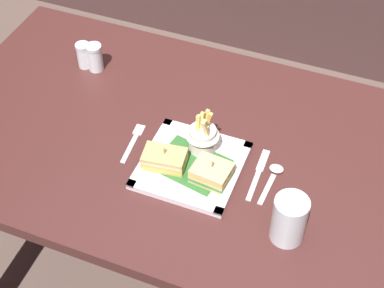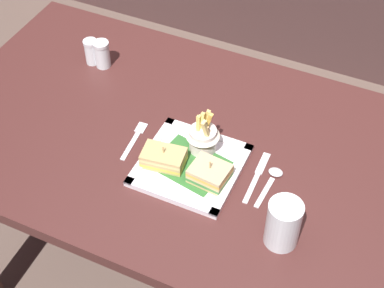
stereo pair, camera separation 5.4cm
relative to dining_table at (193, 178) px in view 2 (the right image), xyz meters
name	(u,v)px [view 2 (the right image)]	position (x,y,z in m)	size (l,w,h in m)	color
dining_table	(193,178)	(0.00, 0.00, 0.00)	(1.37, 0.77, 0.75)	#45221F
square_plate	(190,166)	(0.03, -0.08, 0.14)	(0.24, 0.24, 0.02)	white
sandwich_half_left	(164,158)	(-0.03, -0.10, 0.17)	(0.11, 0.08, 0.06)	tan
sandwich_half_right	(210,174)	(0.09, -0.10, 0.17)	(0.09, 0.08, 0.06)	tan
fries_cup	(203,135)	(0.03, -0.02, 0.19)	(0.08, 0.08, 0.12)	white
water_glass	(283,225)	(0.29, -0.18, 0.19)	(0.08, 0.08, 0.12)	silver
fork	(135,138)	(-0.14, -0.05, 0.14)	(0.03, 0.14, 0.00)	silver
knife	(257,175)	(0.18, -0.03, 0.14)	(0.02, 0.17, 0.00)	silver
spoon	(273,177)	(0.22, -0.03, 0.14)	(0.04, 0.13, 0.01)	silver
salt_shaker	(92,53)	(-0.40, 0.17, 0.17)	(0.04, 0.04, 0.08)	silver
pepper_shaker	(102,56)	(-0.36, 0.17, 0.17)	(0.05, 0.05, 0.08)	silver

